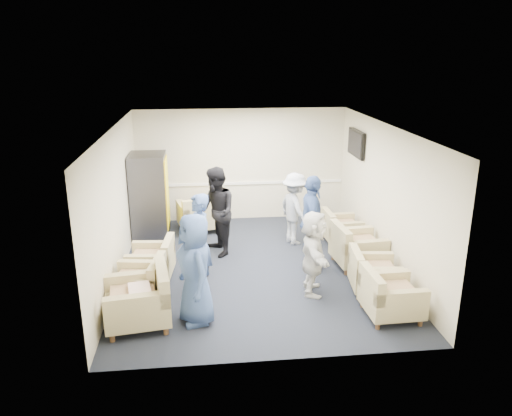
{
  "coord_description": "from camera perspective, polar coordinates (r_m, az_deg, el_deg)",
  "views": [
    {
      "loc": [
        -0.93,
        -8.74,
        4.02
      ],
      "look_at": [
        0.05,
        0.2,
        1.15
      ],
      "focal_mm": 35.0,
      "sensor_mm": 36.0,
      "label": 1
    }
  ],
  "objects": [
    {
      "name": "floor",
      "position": [
        9.67,
        -0.16,
        -6.87
      ],
      "size": [
        6.0,
        6.0,
        0.0
      ],
      "primitive_type": "plane",
      "color": "black",
      "rests_on": "ground"
    },
    {
      "name": "left_wall",
      "position": [
        9.27,
        -15.72,
        0.29
      ],
      "size": [
        0.02,
        6.0,
        2.7
      ],
      "primitive_type": "cube",
      "color": "beige",
      "rests_on": "floor"
    },
    {
      "name": "armchair_right_far",
      "position": [
        10.97,
        9.52,
        -2.37
      ],
      "size": [
        0.78,
        0.78,
        0.6
      ],
      "rotation": [
        0.0,
        0.0,
        1.61
      ],
      "color": "tan",
      "rests_on": "floor"
    },
    {
      "name": "tv",
      "position": [
        11.24,
        11.37,
        7.26
      ],
      "size": [
        0.1,
        1.0,
        0.58
      ],
      "color": "black",
      "rests_on": "right_wall"
    },
    {
      "name": "armchair_left_mid",
      "position": [
        8.5,
        -13.02,
        -8.53
      ],
      "size": [
        0.94,
        0.94,
        0.66
      ],
      "rotation": [
        0.0,
        0.0,
        -1.73
      ],
      "color": "tan",
      "rests_on": "floor"
    },
    {
      "name": "front_wall",
      "position": [
        6.4,
        2.71,
        -6.97
      ],
      "size": [
        5.0,
        0.02,
        2.7
      ],
      "primitive_type": "cube",
      "color": "beige",
      "rests_on": "floor"
    },
    {
      "name": "armchair_left_near",
      "position": [
        7.86,
        -12.94,
        -10.39
      ],
      "size": [
        1.07,
        1.07,
        0.76
      ],
      "rotation": [
        0.0,
        0.0,
        -1.43
      ],
      "color": "tan",
      "rests_on": "floor"
    },
    {
      "name": "armchair_corner",
      "position": [
        11.55,
        -6.48,
        -0.9
      ],
      "size": [
        1.07,
        1.07,
        0.72
      ],
      "rotation": [
        0.0,
        0.0,
        3.37
      ],
      "color": "tan",
      "rests_on": "floor"
    },
    {
      "name": "armchair_right_midnear",
      "position": [
        8.91,
        13.03,
        -7.36
      ],
      "size": [
        0.87,
        0.87,
        0.63
      ],
      "rotation": [
        0.0,
        0.0,
        1.46
      ],
      "color": "tan",
      "rests_on": "floor"
    },
    {
      "name": "armchair_left_far",
      "position": [
        9.36,
        -11.6,
        -6.0
      ],
      "size": [
        0.86,
        0.86,
        0.63
      ],
      "rotation": [
        0.0,
        0.0,
        -1.67
      ],
      "color": "tan",
      "rests_on": "floor"
    },
    {
      "name": "armchair_right_midfar",
      "position": [
        9.82,
        11.24,
        -4.57
      ],
      "size": [
        0.96,
        0.96,
        0.71
      ],
      "rotation": [
        0.0,
        0.0,
        1.65
      ],
      "color": "tan",
      "rests_on": "floor"
    },
    {
      "name": "chair_rail",
      "position": [
        12.17,
        -1.67,
        2.84
      ],
      "size": [
        4.98,
        0.04,
        0.06
      ],
      "primitive_type": "cube",
      "color": "white",
      "rests_on": "back_wall"
    },
    {
      "name": "back_wall",
      "position": [
        12.08,
        -1.69,
        4.93
      ],
      "size": [
        5.0,
        0.02,
        2.7
      ],
      "primitive_type": "cube",
      "color": "beige",
      "rests_on": "floor"
    },
    {
      "name": "person_mid_left",
      "position": [
        8.58,
        -6.53,
        -3.98
      ],
      "size": [
        0.51,
        0.69,
        1.73
      ],
      "primitive_type": "imported",
      "rotation": [
        0.0,
        0.0,
        -1.4
      ],
      "color": "#3A558D",
      "rests_on": "floor"
    },
    {
      "name": "person_front_left",
      "position": [
        7.59,
        -6.97,
        -6.96
      ],
      "size": [
        0.79,
        0.98,
        1.74
      ],
      "primitive_type": "imported",
      "rotation": [
        0.0,
        0.0,
        -1.26
      ],
      "color": "#3A558D",
      "rests_on": "floor"
    },
    {
      "name": "vending_machine",
      "position": [
        11.07,
        -12.04,
        1.22
      ],
      "size": [
        0.77,
        0.9,
        1.9
      ],
      "color": "#46454C",
      "rests_on": "floor"
    },
    {
      "name": "backpack",
      "position": [
        9.37,
        -6.28,
        -6.24
      ],
      "size": [
        0.28,
        0.21,
        0.45
      ],
      "rotation": [
        0.0,
        0.0,
        -0.1
      ],
      "color": "black",
      "rests_on": "floor"
    },
    {
      "name": "person_front_right",
      "position": [
        8.51,
        6.58,
        -5.1
      ],
      "size": [
        0.65,
        1.42,
        1.47
      ],
      "primitive_type": "imported",
      "rotation": [
        0.0,
        0.0,
        1.41
      ],
      "color": "silver",
      "rests_on": "floor"
    },
    {
      "name": "person_back_left",
      "position": [
        10.02,
        -4.56,
        -0.47
      ],
      "size": [
        0.91,
        1.04,
        1.81
      ],
      "primitive_type": "imported",
      "rotation": [
        0.0,
        0.0,
        -1.28
      ],
      "color": "black",
      "rests_on": "floor"
    },
    {
      "name": "person_mid_right",
      "position": [
        9.44,
        6.37,
        -1.67
      ],
      "size": [
        0.54,
        1.1,
        1.81
      ],
      "primitive_type": "imported",
      "rotation": [
        0.0,
        0.0,
        1.48
      ],
      "color": "#3A558D",
      "rests_on": "floor"
    },
    {
      "name": "pillow",
      "position": [
        7.77,
        -13.16,
        -9.23
      ],
      "size": [
        0.39,
        0.48,
        0.12
      ],
      "primitive_type": "cube",
      "rotation": [
        0.0,
        0.0,
        -1.38
      ],
      "color": "white",
      "rests_on": "armchair_left_near"
    },
    {
      "name": "right_wall",
      "position": [
        9.76,
        14.58,
        1.25
      ],
      "size": [
        0.02,
        6.0,
        2.7
      ],
      "primitive_type": "cube",
      "color": "beige",
      "rests_on": "floor"
    },
    {
      "name": "armchair_right_near",
      "position": [
        8.15,
        14.88,
        -9.83
      ],
      "size": [
        0.86,
        0.86,
        0.67
      ],
      "rotation": [
        0.0,
        0.0,
        1.6
      ],
      "color": "tan",
      "rests_on": "floor"
    },
    {
      "name": "person_back_right",
      "position": [
        10.64,
        4.47,
        -0.09
      ],
      "size": [
        0.88,
        1.14,
        1.56
      ],
      "primitive_type": "imported",
      "rotation": [
        0.0,
        0.0,
        1.92
      ],
      "color": "silver",
      "rests_on": "floor"
    },
    {
      "name": "ceiling",
      "position": [
        8.89,
        -0.18,
        9.17
      ],
      "size": [
        6.0,
        6.0,
        0.0
      ],
      "primitive_type": "plane",
      "rotation": [
        3.14,
        0.0,
        0.0
      ],
      "color": "silver",
      "rests_on": "back_wall"
    }
  ]
}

